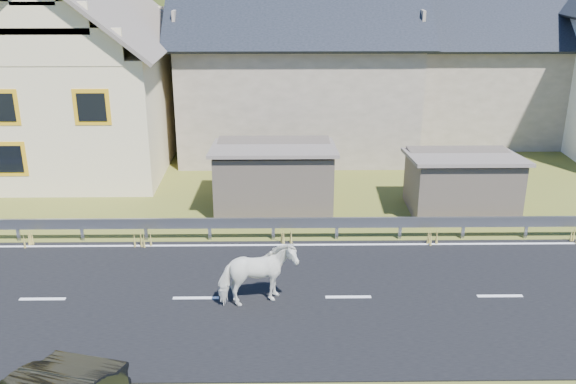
{
  "coord_description": "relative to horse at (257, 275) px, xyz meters",
  "views": [
    {
      "loc": [
        -1.78,
        -14.74,
        8.56
      ],
      "look_at": [
        -1.56,
        2.11,
        2.21
      ],
      "focal_mm": 40.0,
      "sensor_mm": 36.0,
      "label": 1
    }
  ],
  "objects": [
    {
      "name": "ground",
      "position": [
        2.36,
        0.29,
        -0.87
      ],
      "size": [
        160.0,
        160.0,
        0.0
      ],
      "primitive_type": "plane",
      "color": "#464C1A",
      "rests_on": "ground"
    },
    {
      "name": "road",
      "position": [
        2.36,
        0.29,
        -0.85
      ],
      "size": [
        60.0,
        7.0,
        0.04
      ],
      "primitive_type": "cube",
      "color": "black",
      "rests_on": "ground"
    },
    {
      "name": "lane_markings",
      "position": [
        2.36,
        0.29,
        -0.82
      ],
      "size": [
        60.0,
        6.6,
        0.01
      ],
      "primitive_type": "cube",
      "color": "silver",
      "rests_on": "road"
    },
    {
      "name": "guardrail",
      "position": [
        2.36,
        3.98,
        -0.3
      ],
      "size": [
        28.1,
        0.09,
        0.75
      ],
      "color": "#93969B",
      "rests_on": "ground"
    },
    {
      "name": "shed_left",
      "position": [
        0.36,
        6.79,
        0.23
      ],
      "size": [
        4.3,
        3.3,
        2.4
      ],
      "primitive_type": "cube",
      "color": "brown",
      "rests_on": "ground"
    },
    {
      "name": "shed_right",
      "position": [
        6.86,
        6.29,
        0.13
      ],
      "size": [
        3.8,
        2.9,
        2.2
      ],
      "primitive_type": "cube",
      "color": "brown",
      "rests_on": "ground"
    },
    {
      "name": "house_cream",
      "position": [
        -7.64,
        12.29,
        3.49
      ],
      "size": [
        7.8,
        9.8,
        8.3
      ],
      "color": "beige",
      "rests_on": "ground"
    },
    {
      "name": "house_stone_a",
      "position": [
        1.36,
        15.29,
        3.77
      ],
      "size": [
        10.8,
        9.8,
        8.9
      ],
      "color": "tan",
      "rests_on": "ground"
    },
    {
      "name": "house_stone_b",
      "position": [
        11.36,
        17.29,
        3.37
      ],
      "size": [
        9.8,
        8.8,
        8.1
      ],
      "color": "tan",
      "rests_on": "ground"
    },
    {
      "name": "mountain",
      "position": [
        7.36,
        180.29,
        -20.87
      ],
      "size": [
        440.0,
        280.0,
        260.0
      ],
      "primitive_type": "ellipsoid",
      "color": "#2B3A13",
      "rests_on": "ground"
    },
    {
      "name": "horse",
      "position": [
        0.0,
        0.0,
        0.0
      ],
      "size": [
        1.48,
        2.14,
        1.65
      ],
      "primitive_type": "imported",
      "rotation": [
        0.0,
        0.0,
        1.9
      ],
      "color": "white",
      "rests_on": "road"
    }
  ]
}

